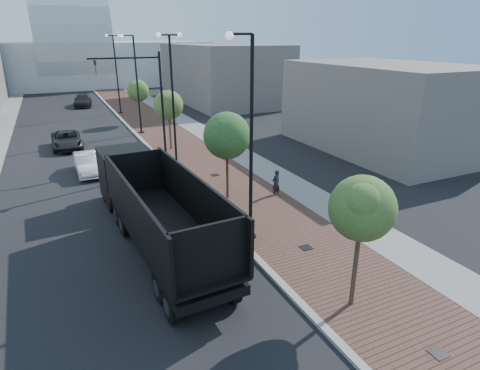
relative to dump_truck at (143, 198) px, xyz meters
name	(u,v)px	position (x,y,z in m)	size (l,w,h in m)	color
sidewalk	(156,120)	(7.11, 26.51, -1.49)	(7.00, 140.00, 0.12)	#4C2D23
concrete_strip	(178,118)	(9.81, 26.51, -1.49)	(2.40, 140.00, 0.13)	slate
curb	(125,122)	(3.61, 26.51, -1.48)	(0.30, 140.00, 0.14)	gray
dump_truck	(143,198)	(0.00, 0.00, 0.00)	(3.36, 13.79, 3.68)	black
white_sedan	(87,163)	(-1.76, 10.01, -0.83)	(1.53, 4.38, 1.44)	silver
dark_car_mid	(67,140)	(-2.70, 17.90, -0.84)	(2.36, 5.12, 1.42)	black
dark_car_far	(83,100)	(0.48, 40.48, -0.76)	(2.21, 5.43, 1.58)	black
pedestrian	(276,183)	(8.02, 0.72, -0.73)	(0.60, 0.39, 1.64)	black
streetlight_1	(249,151)	(4.10, -3.49, 2.79)	(1.44, 0.56, 9.21)	black
streetlight_2	(173,101)	(4.21, 8.51, 3.27)	(1.72, 0.56, 9.28)	black
streetlight_3	(136,89)	(4.10, 20.51, 2.79)	(1.44, 0.56, 9.21)	black
streetlight_4	(117,74)	(4.21, 32.51, 3.27)	(1.72, 0.56, 9.28)	black
traffic_mast	(150,94)	(3.31, 11.51, 3.43)	(5.09, 0.20, 8.00)	black
tree_0	(363,208)	(5.26, -9.46, 2.25)	(2.26, 2.18, 4.91)	#382619
tree_1	(227,136)	(5.26, 1.54, 2.27)	(2.65, 2.65, 5.16)	#382619
tree_2	(169,105)	(5.26, 13.54, 2.21)	(2.45, 2.41, 4.98)	#382619
tree_3	(139,91)	(5.26, 25.54, 2.00)	(2.36, 2.30, 4.71)	#382619
convention_center	(71,52)	(1.61, 71.51, 4.45)	(50.00, 30.00, 50.00)	#B5BDC0
commercial_block_ne	(222,73)	(19.61, 36.51, 2.45)	(12.00, 22.00, 8.00)	#645D5A
commercial_block_e	(383,107)	(21.61, 6.51, 1.95)	(10.00, 16.00, 7.00)	slate
utility_cover_0	(438,353)	(6.01, -12.49, -1.42)	(0.50, 0.50, 0.02)	black
utility_cover_1	(306,248)	(6.01, -5.49, -1.42)	(0.50, 0.50, 0.02)	black
utility_cover_2	(215,175)	(6.01, 5.51, -1.42)	(0.50, 0.50, 0.02)	black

